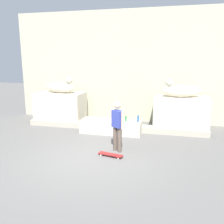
{
  "coord_description": "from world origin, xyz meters",
  "views": [
    {
      "loc": [
        2.29,
        -6.39,
        3.0
      ],
      "look_at": [
        0.28,
        1.85,
        1.1
      ],
      "focal_mm": 38.43,
      "sensor_mm": 36.0,
      "label": 1
    }
  ],
  "objects_px": {
    "statue_reclining_left": "(60,87)",
    "skater": "(117,124)",
    "statue_reclining_right": "(181,90)",
    "skateboard": "(111,155)",
    "bottle_green": "(126,119)",
    "bottle_blue": "(138,119)"
  },
  "relations": [
    {
      "from": "skater",
      "to": "skateboard",
      "type": "distance_m",
      "value": 1.0
    },
    {
      "from": "skater",
      "to": "bottle_blue",
      "type": "xyz_separation_m",
      "value": [
        0.42,
        1.89,
        -0.26
      ]
    },
    {
      "from": "skater",
      "to": "bottle_green",
      "type": "height_order",
      "value": "skater"
    },
    {
      "from": "bottle_green",
      "to": "skater",
      "type": "bearing_deg",
      "value": -87.84
    },
    {
      "from": "statue_reclining_right",
      "to": "bottle_green",
      "type": "relative_size",
      "value": 6.38
    },
    {
      "from": "skater",
      "to": "skateboard",
      "type": "bearing_deg",
      "value": 109.83
    },
    {
      "from": "statue_reclining_right",
      "to": "bottle_blue",
      "type": "xyz_separation_m",
      "value": [
        -1.62,
        -1.13,
        -1.04
      ]
    },
    {
      "from": "statue_reclining_right",
      "to": "skateboard",
      "type": "height_order",
      "value": "statue_reclining_right"
    },
    {
      "from": "skater",
      "to": "bottle_green",
      "type": "relative_size",
      "value": 6.34
    },
    {
      "from": "statue_reclining_right",
      "to": "bottle_blue",
      "type": "relative_size",
      "value": 5.24
    },
    {
      "from": "bottle_blue",
      "to": "bottle_green",
      "type": "height_order",
      "value": "bottle_blue"
    },
    {
      "from": "statue_reclining_left",
      "to": "skater",
      "type": "distance_m",
      "value": 4.63
    },
    {
      "from": "statue_reclining_left",
      "to": "bottle_green",
      "type": "distance_m",
      "value": 3.69
    },
    {
      "from": "bottle_blue",
      "to": "bottle_green",
      "type": "bearing_deg",
      "value": -178.62
    },
    {
      "from": "skater",
      "to": "skateboard",
      "type": "relative_size",
      "value": 2.03
    },
    {
      "from": "statue_reclining_right",
      "to": "bottle_green",
      "type": "distance_m",
      "value": 2.63
    },
    {
      "from": "bottle_blue",
      "to": "bottle_green",
      "type": "xyz_separation_m",
      "value": [
        -0.49,
        -0.01,
        -0.03
      ]
    },
    {
      "from": "statue_reclining_right",
      "to": "skateboard",
      "type": "distance_m",
      "value": 4.43
    },
    {
      "from": "skateboard",
      "to": "bottle_green",
      "type": "xyz_separation_m",
      "value": [
        0.04,
        2.37,
        0.57
      ]
    },
    {
      "from": "statue_reclining_left",
      "to": "skateboard",
      "type": "relative_size",
      "value": 2.04
    },
    {
      "from": "statue_reclining_left",
      "to": "bottle_green",
      "type": "height_order",
      "value": "statue_reclining_left"
    },
    {
      "from": "statue_reclining_left",
      "to": "bottle_blue",
      "type": "relative_size",
      "value": 5.24
    }
  ]
}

